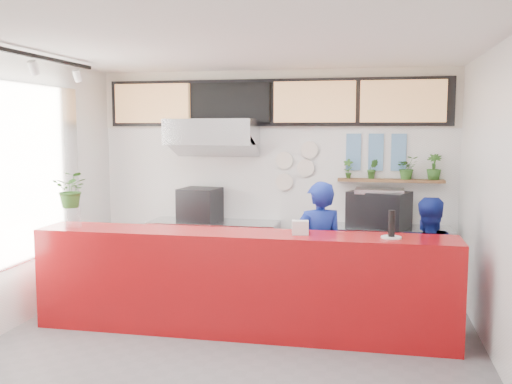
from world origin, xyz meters
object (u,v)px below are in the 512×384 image
Objects in this scene: staff_right at (425,264)px; pepper_mill at (392,223)px; service_counter at (241,283)px; espresso_machine at (379,209)px; panini_oven at (200,205)px; staff_center at (319,252)px.

staff_right reaches higher than pepper_mill.
espresso_machine is at bearing 51.03° from service_counter.
panini_oven is at bearing -44.55° from staff_right.
staff_right reaches higher than espresso_machine.
staff_center is 1.10× the size of staff_right.
staff_center reaches higher than staff_right.
espresso_machine is 2.74× the size of pepper_mill.
staff_center is at bearing 35.83° from service_counter.
staff_right is at bearing 14.85° from service_counter.
pepper_mill is at bearing -64.79° from espresso_machine.
pepper_mill reaches higher than panini_oven.
service_counter is 16.82× the size of pepper_mill.
espresso_machine is at bearing 6.58° from panini_oven.
staff_center reaches higher than espresso_machine.
espresso_machine is 1.82m from pepper_mill.
panini_oven is 1.92× the size of pepper_mill.
panini_oven is at bearing 119.08° from service_counter.
pepper_mill is (0.10, -1.81, 0.11)m from espresso_machine.
espresso_machine reaches higher than panini_oven.
service_counter is at bearing 13.96° from staff_center.
panini_oven is at bearing -157.80° from espresso_machine.
staff_right is at bearing -47.07° from espresso_machine.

